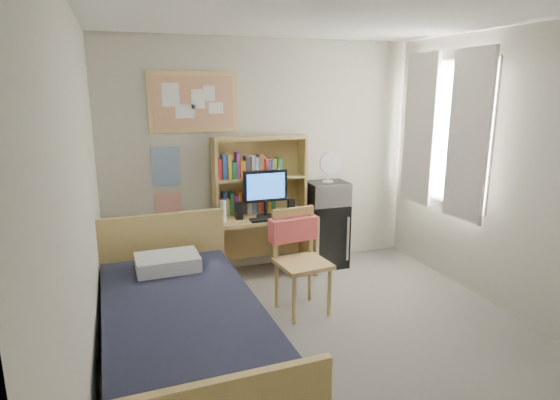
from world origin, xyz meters
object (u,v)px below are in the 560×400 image
object	(u,v)px
microwave	(327,193)
speaker_left	(239,211)
bulletin_board	(193,102)
mini_fridge	(326,234)
desk	(264,245)
monitor	(265,194)
bed	(185,347)
desk_fan	(328,168)
desk_chair	(303,263)
speaker_right	(291,207)

from	to	relation	value
microwave	speaker_left	bearing A→B (deg)	-175.14
bulletin_board	mini_fridge	size ratio (longest dim) A/B	1.25
desk	monitor	world-z (taller)	monitor
bed	desk_fan	world-z (taller)	desk_fan
bed	mini_fridge	bearing A→B (deg)	41.99
bed	microwave	distance (m)	2.69
desk_chair	microwave	xyz separation A→B (m)	(0.71, 1.02, 0.39)
speaker_right	speaker_left	bearing A→B (deg)	180.00
mini_fridge	speaker_right	size ratio (longest dim) A/B	4.39
bulletin_board	desk_chair	bearing A→B (deg)	-59.86
desk_chair	microwave	distance (m)	1.30
desk_fan	bed	bearing A→B (deg)	-136.17
desk	monitor	distance (m)	0.61
desk	desk_fan	size ratio (longest dim) A/B	3.47
desk_chair	bed	bearing A→B (deg)	-153.55
desk_chair	mini_fridge	world-z (taller)	desk_chair
desk_chair	bed	size ratio (longest dim) A/B	0.45
monitor	speaker_left	size ratio (longest dim) A/B	2.87
desk_chair	bed	distance (m)	1.44
bulletin_board	microwave	distance (m)	1.81
speaker_left	desk_fan	distance (m)	1.15
monitor	desk_chair	bearing A→B (deg)	-86.15
desk	microwave	distance (m)	0.94
desk	bed	xyz separation A→B (m)	(-1.14, -1.78, -0.05)
speaker_left	speaker_right	bearing A→B (deg)	-0.00
desk	desk_fan	xyz separation A→B (m)	(0.78, 0.02, 0.82)
bed	monitor	distance (m)	2.16
bulletin_board	desk_fan	world-z (taller)	bulletin_board
monitor	mini_fridge	bearing A→B (deg)	7.32
desk	mini_fridge	size ratio (longest dim) A/B	1.48
mini_fridge	microwave	size ratio (longest dim) A/B	1.66
bed	microwave	world-z (taller)	microwave
monitor	desk	bearing A→B (deg)	90.00
bulletin_board	microwave	size ratio (longest dim) A/B	2.08
desk_fan	speaker_right	bearing A→B (deg)	-169.86
bulletin_board	desk_chair	distance (m)	2.06
desk	microwave	world-z (taller)	microwave
desk	speaker_left	xyz separation A→B (m)	(-0.30, -0.06, 0.44)
mini_fridge	monitor	xyz separation A→B (m)	(-0.78, -0.10, 0.58)
desk_chair	microwave	world-z (taller)	microwave
monitor	bed	bearing A→B (deg)	-123.53
mini_fridge	desk_fan	size ratio (longest dim) A/B	2.35
desk_fan	microwave	bearing A→B (deg)	0.00
bulletin_board	desk_fan	distance (m)	1.66
desk_chair	microwave	bearing A→B (deg)	48.72
desk_chair	mini_fridge	distance (m)	1.27
speaker_left	desk_fan	xyz separation A→B (m)	(1.08, 0.08, 0.39)
mini_fridge	bulletin_board	bearing A→B (deg)	171.10
desk	desk_fan	world-z (taller)	desk_fan
desk	speaker_left	world-z (taller)	speaker_left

